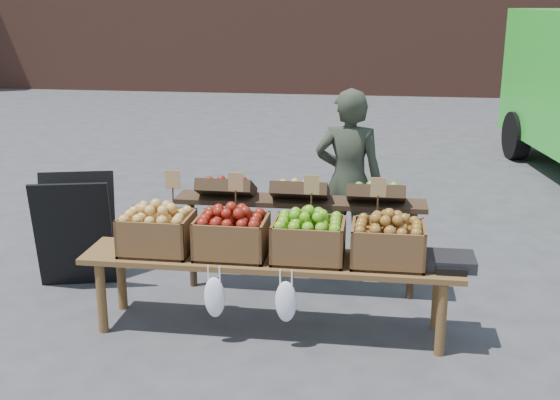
% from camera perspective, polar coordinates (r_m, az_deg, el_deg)
% --- Properties ---
extents(ground, '(80.00, 80.00, 0.00)m').
position_cam_1_polar(ground, '(5.26, -10.11, -10.66)').
color(ground, '#3F3F42').
extents(vendor, '(0.61, 0.42, 1.62)m').
position_cam_1_polar(vendor, '(6.12, 5.59, 1.52)').
color(vendor, '#2D3426').
rests_on(vendor, ground).
extents(chalkboard_sign, '(0.69, 0.49, 0.95)m').
position_cam_1_polar(chalkboard_sign, '(6.11, -16.27, -2.38)').
color(chalkboard_sign, black).
rests_on(chalkboard_sign, ground).
extents(back_table, '(2.10, 0.44, 1.04)m').
position_cam_1_polar(back_table, '(5.68, 1.62, -2.64)').
color(back_table, '#352517').
rests_on(back_table, ground).
extents(display_bench, '(2.70, 0.56, 0.57)m').
position_cam_1_polar(display_bench, '(5.12, -0.81, -7.65)').
color(display_bench, brown).
rests_on(display_bench, ground).
extents(crate_golden_apples, '(0.50, 0.40, 0.28)m').
position_cam_1_polar(crate_golden_apples, '(5.15, -9.94, -2.67)').
color(crate_golden_apples, gold).
rests_on(crate_golden_apples, display_bench).
extents(crate_russet_pears, '(0.50, 0.40, 0.28)m').
position_cam_1_polar(crate_russet_pears, '(5.01, -3.94, -3.00)').
color(crate_russet_pears, maroon).
rests_on(crate_russet_pears, display_bench).
extents(crate_red_apples, '(0.50, 0.40, 0.28)m').
position_cam_1_polar(crate_red_apples, '(4.93, 2.34, -3.30)').
color(crate_red_apples, '#397F14').
rests_on(crate_red_apples, display_bench).
extents(crate_green_apples, '(0.50, 0.40, 0.28)m').
position_cam_1_polar(crate_green_apples, '(4.91, 8.75, -3.57)').
color(crate_green_apples, olive).
rests_on(crate_green_apples, display_bench).
extents(weighing_scale, '(0.34, 0.30, 0.08)m').
position_cam_1_polar(weighing_scale, '(4.97, 13.63, -4.84)').
color(weighing_scale, black).
rests_on(weighing_scale, display_bench).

